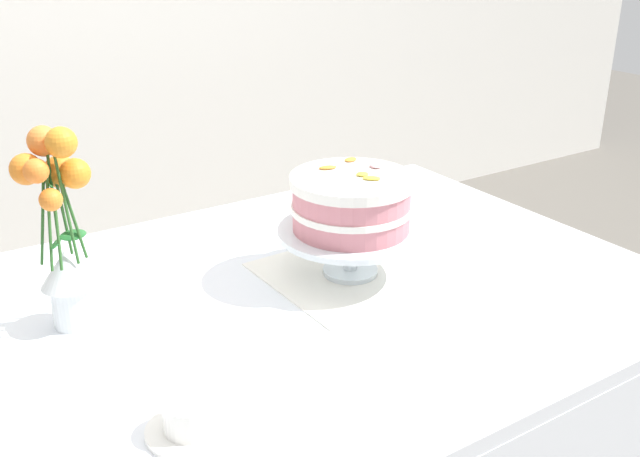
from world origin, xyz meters
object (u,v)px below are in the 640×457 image
(cake_stand, at_px, (351,236))
(layer_cake, at_px, (351,202))
(dining_table, at_px, (304,337))
(teacup, at_px, (191,418))
(flower_vase, at_px, (61,229))

(cake_stand, distance_m, layer_cake, 0.07)
(dining_table, height_order, cake_stand, cake_stand)
(cake_stand, bearing_deg, dining_table, -166.76)
(cake_stand, relative_size, teacup, 2.27)
(dining_table, height_order, teacup, teacup)
(layer_cake, relative_size, teacup, 1.87)
(cake_stand, bearing_deg, teacup, -148.96)
(dining_table, relative_size, layer_cake, 5.87)
(dining_table, xyz_separation_m, cake_stand, (0.13, 0.03, 0.17))
(flower_vase, bearing_deg, cake_stand, -11.40)
(cake_stand, relative_size, flower_vase, 0.81)
(cake_stand, bearing_deg, layer_cake, 28.89)
(cake_stand, xyz_separation_m, flower_vase, (-0.52, 0.10, 0.10))
(flower_vase, bearing_deg, dining_table, -18.98)
(dining_table, distance_m, teacup, 0.43)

